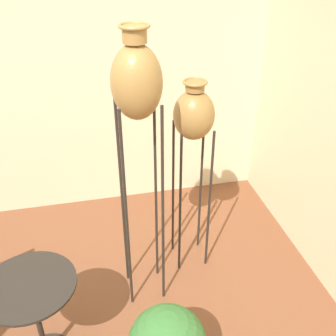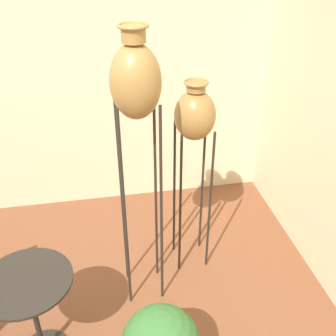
% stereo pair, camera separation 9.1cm
% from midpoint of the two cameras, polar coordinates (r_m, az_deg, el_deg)
% --- Properties ---
extents(wall_back, '(8.06, 0.06, 2.70)m').
position_cam_midpoint_polar(wall_back, '(3.73, -15.77, 12.66)').
color(wall_back, beige).
rests_on(wall_back, ground_plane).
extents(vase_stand_tall, '(0.31, 0.31, 2.04)m').
position_cam_midpoint_polar(vase_stand_tall, '(2.36, -3.58, 11.49)').
color(vase_stand_tall, '#28231E').
rests_on(vase_stand_tall, ground_plane).
extents(vase_stand_medium, '(0.30, 0.30, 1.60)m').
position_cam_midpoint_polar(vase_stand_medium, '(2.82, 4.82, 7.00)').
color(vase_stand_medium, '#28231E').
rests_on(vase_stand_medium, ground_plane).
extents(side_table, '(0.56, 0.56, 0.70)m').
position_cam_midpoint_polar(side_table, '(2.68, -18.31, -17.93)').
color(side_table, '#28231E').
rests_on(side_table, ground_plane).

